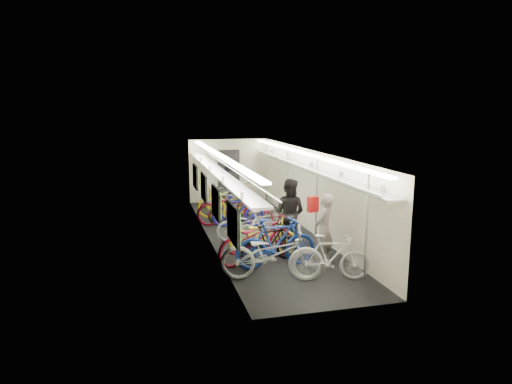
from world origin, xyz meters
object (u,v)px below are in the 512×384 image
passenger_near (324,229)px  backpack (313,204)px  bicycle_0 (272,254)px  passenger_mid (289,213)px  bicycle_1 (276,243)px

passenger_near → backpack: 0.84m
bicycle_0 → passenger_mid: bearing=-9.9°
passenger_mid → backpack: bearing=155.2°
bicycle_1 → passenger_mid: (0.77, 1.43, 0.33)m
backpack → bicycle_1: bearing=-166.1°
passenger_mid → backpack: size_ratio=4.77×
bicycle_0 → backpack: 2.11m
bicycle_0 → passenger_near: passenger_near is taller
bicycle_0 → bicycle_1: (0.31, 0.70, 0.01)m
bicycle_0 → passenger_mid: (1.08, 2.14, 0.34)m
passenger_near → bicycle_1: bearing=-46.4°
bicycle_0 → bicycle_1: 0.77m
bicycle_0 → passenger_near: size_ratio=1.29×
bicycle_1 → passenger_mid: passenger_mid is taller
passenger_near → passenger_mid: (-0.36, 1.48, 0.07)m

